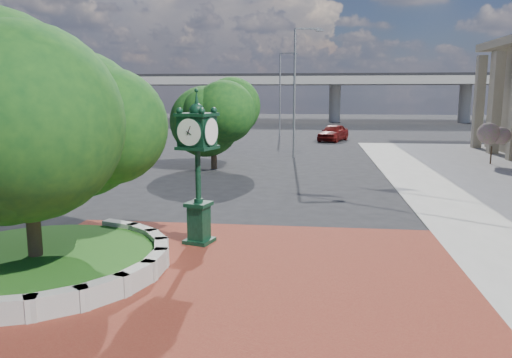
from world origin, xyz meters
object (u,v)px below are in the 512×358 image
(street_lamp_far, at_px, (282,88))
(post_clock, at_px, (198,162))
(parked_car, at_px, (333,133))
(street_lamp_near, at_px, (298,83))

(street_lamp_far, bearing_deg, post_clock, -89.63)
(post_clock, relative_size, street_lamp_far, 0.53)
(parked_car, bearing_deg, street_lamp_near, -82.34)
(post_clock, distance_m, street_lamp_near, 21.30)
(parked_car, distance_m, street_lamp_near, 14.18)
(parked_car, xyz_separation_m, street_lamp_far, (-5.37, 5.35, 4.32))
(post_clock, relative_size, parked_car, 0.96)
(parked_car, bearing_deg, street_lamp_far, 155.55)
(post_clock, distance_m, street_lamp_far, 39.58)
(parked_car, relative_size, street_lamp_far, 0.55)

